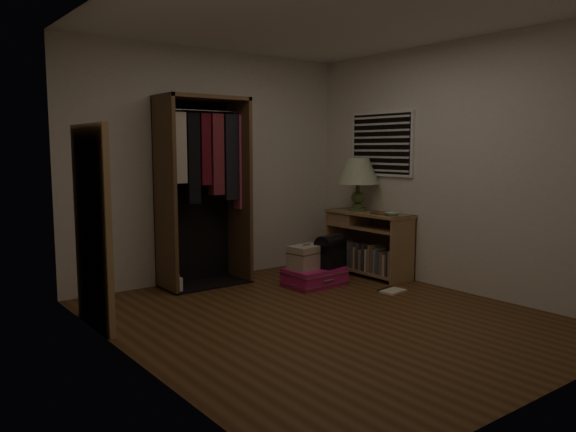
# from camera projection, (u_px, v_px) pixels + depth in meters

# --- Properties ---
(ground) EXTENTS (4.00, 4.00, 0.00)m
(ground) POSITION_uv_depth(u_px,v_px,m) (326.00, 318.00, 4.99)
(ground) COLOR #513117
(ground) RESTS_ON ground
(room_walls) EXTENTS (3.52, 4.02, 2.60)m
(room_walls) POSITION_uv_depth(u_px,v_px,m) (330.00, 148.00, 4.89)
(room_walls) COLOR silver
(room_walls) RESTS_ON ground
(console_bookshelf) EXTENTS (0.42, 1.12, 0.75)m
(console_bookshelf) POSITION_uv_depth(u_px,v_px,m) (366.00, 242.00, 6.68)
(console_bookshelf) COLOR #9A744A
(console_bookshelf) RESTS_ON ground
(open_wardrobe) EXTENTS (1.03, 0.50, 2.05)m
(open_wardrobe) POSITION_uv_depth(u_px,v_px,m) (207.00, 174.00, 6.12)
(open_wardrobe) COLOR brown
(open_wardrobe) RESTS_ON ground
(floor_mirror) EXTENTS (0.06, 0.80, 1.70)m
(floor_mirror) POSITION_uv_depth(u_px,v_px,m) (93.00, 227.00, 4.65)
(floor_mirror) COLOR #A98352
(floor_mirror) RESTS_ON ground
(pink_suitcase) EXTENTS (0.65, 0.48, 0.19)m
(pink_suitcase) POSITION_uv_depth(u_px,v_px,m) (314.00, 277.00, 6.16)
(pink_suitcase) COLOR #C91868
(pink_suitcase) RESTS_ON ground
(train_case) EXTENTS (0.41, 0.31, 0.27)m
(train_case) POSITION_uv_depth(u_px,v_px,m) (306.00, 257.00, 6.10)
(train_case) COLOR #B8A78D
(train_case) RESTS_ON pink_suitcase
(black_bag) EXTENTS (0.37, 0.28, 0.36)m
(black_bag) POSITION_uv_depth(u_px,v_px,m) (330.00, 250.00, 6.19)
(black_bag) COLOR black
(black_bag) RESTS_ON pink_suitcase
(table_lamp) EXTENTS (0.64, 0.64, 0.63)m
(table_lamp) POSITION_uv_depth(u_px,v_px,m) (358.00, 172.00, 6.71)
(table_lamp) COLOR #405328
(table_lamp) RESTS_ON console_bookshelf
(brass_tray) EXTENTS (0.35, 0.35, 0.02)m
(brass_tray) POSITION_uv_depth(u_px,v_px,m) (383.00, 213.00, 6.44)
(brass_tray) COLOR olive
(brass_tray) RESTS_ON console_bookshelf
(ceramic_bowl) EXTENTS (0.18, 0.18, 0.04)m
(ceramic_bowl) POSITION_uv_depth(u_px,v_px,m) (392.00, 214.00, 6.26)
(ceramic_bowl) COLOR #AED1B5
(ceramic_bowl) RESTS_ON console_bookshelf
(white_jug) EXTENTS (0.13, 0.13, 0.19)m
(white_jug) POSITION_uv_depth(u_px,v_px,m) (178.00, 285.00, 5.85)
(white_jug) COLOR white
(white_jug) RESTS_ON ground
(floor_book) EXTENTS (0.28, 0.23, 0.02)m
(floor_book) POSITION_uv_depth(u_px,v_px,m) (391.00, 291.00, 5.90)
(floor_book) COLOR #F0E5CA
(floor_book) RESTS_ON ground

